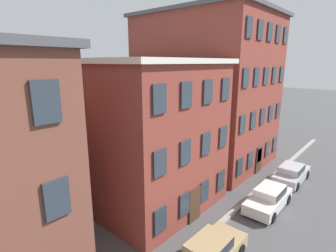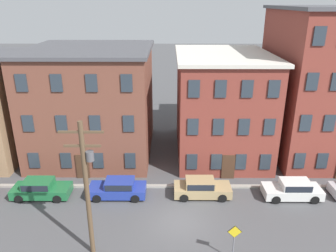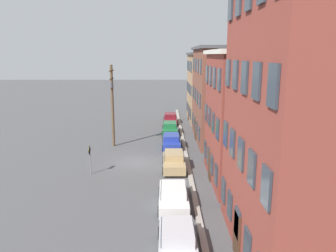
% 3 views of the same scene
% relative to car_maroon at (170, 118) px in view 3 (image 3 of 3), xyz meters
% --- Properties ---
extents(ground_plane, '(200.00, 200.00, 0.00)m').
position_rel_car_maroon_xyz_m(ground_plane, '(16.94, -3.20, -0.75)').
color(ground_plane, '#4C4C4F').
extents(kerb_strip, '(56.00, 0.36, 0.16)m').
position_rel_car_maroon_xyz_m(kerb_strip, '(16.94, 1.30, -0.67)').
color(kerb_strip, '#9E998E').
rests_on(kerb_strip, ground_plane).
extents(apartment_corner, '(10.42, 10.37, 9.76)m').
position_rel_car_maroon_xyz_m(apartment_corner, '(-2.66, 7.72, 4.15)').
color(apartment_corner, '#9E7A56').
rests_on(apartment_corner, ground_plane).
extents(apartment_midblock, '(11.37, 11.75, 10.33)m').
position_rel_car_maroon_xyz_m(apartment_midblock, '(8.78, 8.42, 4.43)').
color(apartment_midblock, brown).
rests_on(apartment_midblock, ground_plane).
extents(apartment_far, '(8.76, 11.99, 9.79)m').
position_rel_car_maroon_xyz_m(apartment_far, '(21.17, 8.53, 4.16)').
color(apartment_far, brown).
rests_on(apartment_far, ground_plane).
extents(car_maroon, '(4.40, 1.92, 1.43)m').
position_rel_car_maroon_xyz_m(car_maroon, '(0.00, 0.00, 0.00)').
color(car_maroon, maroon).
rests_on(car_maroon, ground_plane).
extents(car_green, '(4.40, 1.92, 1.43)m').
position_rel_car_maroon_xyz_m(car_green, '(6.19, -0.13, 0.00)').
color(car_green, '#1E6638').
rests_on(car_green, ground_plane).
extents(car_blue, '(4.40, 1.92, 1.43)m').
position_rel_car_maroon_xyz_m(car_blue, '(12.21, -0.05, 0.00)').
color(car_blue, '#233899').
rests_on(car_blue, ground_plane).
extents(car_tan, '(4.40, 1.92, 1.43)m').
position_rel_car_maroon_xyz_m(car_tan, '(18.66, 0.06, 0.00)').
color(car_tan, tan).
rests_on(car_tan, ground_plane).
extents(car_white, '(4.40, 1.92, 1.43)m').
position_rel_car_maroon_xyz_m(car_white, '(25.71, -0.14, 0.00)').
color(car_white, silver).
rests_on(car_white, ground_plane).
extents(car_silver, '(4.40, 1.92, 1.43)m').
position_rel_car_maroon_xyz_m(car_silver, '(30.90, -0.07, 0.00)').
color(car_silver, '#B7B7BC').
rests_on(car_silver, ground_plane).
extents(caution_sign, '(0.84, 0.08, 2.41)m').
position_rel_car_maroon_xyz_m(caution_sign, '(19.90, -6.70, 0.83)').
color(caution_sign, slate).
rests_on(caution_sign, ground_plane).
extents(utility_pole, '(2.40, 0.44, 8.48)m').
position_rel_car_maroon_xyz_m(utility_pole, '(11.57, -6.13, 4.02)').
color(utility_pole, brown).
rests_on(utility_pole, ground_plane).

